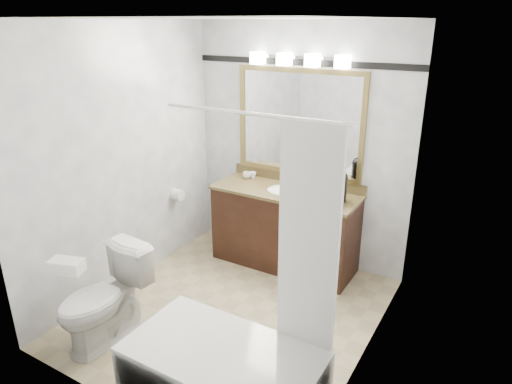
# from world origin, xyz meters

# --- Properties ---
(room) EXTENTS (2.42, 2.62, 2.52)m
(room) POSITION_xyz_m (0.00, 0.00, 1.25)
(room) COLOR tan
(room) RESTS_ON ground
(vanity) EXTENTS (1.53, 0.58, 0.97)m
(vanity) POSITION_xyz_m (0.00, 1.02, 0.44)
(vanity) COLOR black
(vanity) RESTS_ON ground
(mirror) EXTENTS (1.40, 0.04, 1.10)m
(mirror) POSITION_xyz_m (0.00, 1.28, 1.50)
(mirror) COLOR olive
(mirror) RESTS_ON room
(vanity_light_bar) EXTENTS (1.02, 0.14, 0.12)m
(vanity_light_bar) POSITION_xyz_m (0.00, 1.23, 2.13)
(vanity_light_bar) COLOR silver
(vanity_light_bar) RESTS_ON room
(accent_stripe) EXTENTS (2.40, 0.01, 0.06)m
(accent_stripe) POSITION_xyz_m (0.00, 1.29, 2.10)
(accent_stripe) COLOR black
(accent_stripe) RESTS_ON room
(bathtub) EXTENTS (1.30, 0.75, 1.96)m
(bathtub) POSITION_xyz_m (0.55, -0.90, 0.28)
(bathtub) COLOR white
(bathtub) RESTS_ON ground
(tp_roll) EXTENTS (0.11, 0.12, 0.12)m
(tp_roll) POSITION_xyz_m (-1.14, 0.66, 0.70)
(tp_roll) COLOR white
(tp_roll) RESTS_ON room
(toilet) EXTENTS (0.50, 0.80, 0.78)m
(toilet) POSITION_xyz_m (-0.68, -0.84, 0.39)
(toilet) COLOR white
(toilet) RESTS_ON ground
(tissue_box) EXTENTS (0.27, 0.20, 0.10)m
(tissue_box) POSITION_xyz_m (-0.68, -1.12, 0.83)
(tissue_box) COLOR white
(tissue_box) RESTS_ON toilet
(coffee_maker) EXTENTS (0.17, 0.20, 0.31)m
(coffee_maker) POSITION_xyz_m (0.58, 1.01, 1.01)
(coffee_maker) COLOR black
(coffee_maker) RESTS_ON vanity
(cup_left) EXTENTS (0.11, 0.11, 0.07)m
(cup_left) POSITION_xyz_m (-0.55, 1.15, 0.89)
(cup_left) COLOR white
(cup_left) RESTS_ON vanity
(cup_right) EXTENTS (0.09, 0.09, 0.07)m
(cup_right) POSITION_xyz_m (-0.49, 1.19, 0.88)
(cup_right) COLOR white
(cup_right) RESTS_ON vanity
(soap_bottle_a) EXTENTS (0.05, 0.05, 0.10)m
(soap_bottle_a) POSITION_xyz_m (-0.04, 1.22, 0.90)
(soap_bottle_a) COLOR white
(soap_bottle_a) RESTS_ON vanity
(soap_bottle_b) EXTENTS (0.08, 0.08, 0.08)m
(soap_bottle_b) POSITION_xyz_m (0.19, 1.18, 0.89)
(soap_bottle_b) COLOR white
(soap_bottle_b) RESTS_ON vanity
(soap_bar) EXTENTS (0.09, 0.07, 0.03)m
(soap_bar) POSITION_xyz_m (-0.04, 1.13, 0.86)
(soap_bar) COLOR beige
(soap_bar) RESTS_ON vanity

